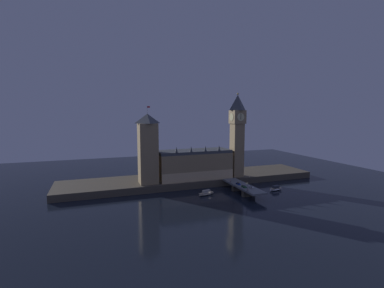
{
  "coord_description": "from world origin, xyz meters",
  "views": [
    {
      "loc": [
        -79.55,
        -183.99,
        60.73
      ],
      "look_at": [
        -6.29,
        20.0,
        35.97
      ],
      "focal_mm": 26.0,
      "sensor_mm": 36.0,
      "label": 1
    }
  ],
  "objects_px": {
    "pedestrian_near_rail": "(248,190)",
    "pedestrian_far_rail": "(230,181)",
    "victoria_tower": "(148,149)",
    "car_northbound_lead": "(238,184)",
    "car_northbound_trail": "(244,186)",
    "boat_downstream": "(276,189)",
    "boat_upstream": "(206,193)",
    "clock_tower": "(237,133)",
    "street_lamp_near": "(247,186)",
    "street_lamp_mid": "(249,179)",
    "car_southbound_lead": "(252,187)",
    "pedestrian_mid_walk": "(247,183)"
  },
  "relations": [
    {
      "from": "car_northbound_lead",
      "to": "car_northbound_trail",
      "type": "xyz_separation_m",
      "value": [
        0.0,
        -8.6,
        0.03
      ]
    },
    {
      "from": "boat_upstream",
      "to": "boat_downstream",
      "type": "relative_size",
      "value": 1.14
    },
    {
      "from": "street_lamp_near",
      "to": "boat_downstream",
      "type": "height_order",
      "value": "street_lamp_near"
    },
    {
      "from": "victoria_tower",
      "to": "boat_downstream",
      "type": "bearing_deg",
      "value": -21.01
    },
    {
      "from": "pedestrian_mid_walk",
      "to": "boat_upstream",
      "type": "height_order",
      "value": "pedestrian_mid_walk"
    },
    {
      "from": "car_northbound_trail",
      "to": "boat_downstream",
      "type": "xyz_separation_m",
      "value": [
        30.34,
        3.28,
        -5.43
      ]
    },
    {
      "from": "clock_tower",
      "to": "victoria_tower",
      "type": "height_order",
      "value": "clock_tower"
    },
    {
      "from": "pedestrian_far_rail",
      "to": "street_lamp_near",
      "type": "distance_m",
      "value": 25.77
    },
    {
      "from": "car_southbound_lead",
      "to": "street_lamp_mid",
      "type": "relative_size",
      "value": 0.69
    },
    {
      "from": "car_northbound_lead",
      "to": "pedestrian_near_rail",
      "type": "distance_m",
      "value": 18.57
    },
    {
      "from": "car_northbound_lead",
      "to": "boat_downstream",
      "type": "bearing_deg",
      "value": -9.95
    },
    {
      "from": "victoria_tower",
      "to": "car_northbound_lead",
      "type": "height_order",
      "value": "victoria_tower"
    },
    {
      "from": "clock_tower",
      "to": "boat_downstream",
      "type": "bearing_deg",
      "value": -63.83
    },
    {
      "from": "clock_tower",
      "to": "pedestrian_far_rail",
      "type": "relative_size",
      "value": 43.66
    },
    {
      "from": "pedestrian_mid_walk",
      "to": "street_lamp_mid",
      "type": "xyz_separation_m",
      "value": [
        0.4,
        -2.04,
        3.12
      ]
    },
    {
      "from": "pedestrian_mid_walk",
      "to": "street_lamp_near",
      "type": "xyz_separation_m",
      "value": [
        -10.39,
        -16.76,
        2.93
      ]
    },
    {
      "from": "car_northbound_trail",
      "to": "pedestrian_far_rail",
      "type": "distance_m",
      "value": 16.6
    },
    {
      "from": "clock_tower",
      "to": "car_northbound_lead",
      "type": "relative_size",
      "value": 15.36
    },
    {
      "from": "clock_tower",
      "to": "pedestrian_near_rail",
      "type": "bearing_deg",
      "value": -109.43
    },
    {
      "from": "car_northbound_lead",
      "to": "car_southbound_lead",
      "type": "relative_size",
      "value": 1.06
    },
    {
      "from": "car_northbound_trail",
      "to": "car_southbound_lead",
      "type": "xyz_separation_m",
      "value": [
        4.99,
        -2.35,
        -0.0
      ]
    },
    {
      "from": "car_northbound_lead",
      "to": "boat_upstream",
      "type": "xyz_separation_m",
      "value": [
        -25.39,
        1.92,
        -5.46
      ]
    },
    {
      "from": "pedestrian_near_rail",
      "to": "street_lamp_near",
      "type": "xyz_separation_m",
      "value": [
        -0.4,
        0.6,
        2.9
      ]
    },
    {
      "from": "pedestrian_near_rail",
      "to": "boat_downstream",
      "type": "height_order",
      "value": "pedestrian_near_rail"
    },
    {
      "from": "street_lamp_near",
      "to": "boat_upstream",
      "type": "distance_m",
      "value": 31.12
    },
    {
      "from": "car_northbound_trail",
      "to": "car_southbound_lead",
      "type": "distance_m",
      "value": 5.52
    },
    {
      "from": "street_lamp_near",
      "to": "street_lamp_mid",
      "type": "distance_m",
      "value": 18.25
    },
    {
      "from": "car_southbound_lead",
      "to": "street_lamp_near",
      "type": "bearing_deg",
      "value": -139.09
    },
    {
      "from": "pedestrian_near_rail",
      "to": "pedestrian_mid_walk",
      "type": "height_order",
      "value": "pedestrian_near_rail"
    },
    {
      "from": "pedestrian_far_rail",
      "to": "pedestrian_near_rail",
      "type": "bearing_deg",
      "value": -90.0
    },
    {
      "from": "pedestrian_near_rail",
      "to": "pedestrian_far_rail",
      "type": "distance_m",
      "value": 26.2
    },
    {
      "from": "victoria_tower",
      "to": "car_northbound_trail",
      "type": "xyz_separation_m",
      "value": [
        62.74,
        -39.03,
        -25.85
      ]
    },
    {
      "from": "car_northbound_trail",
      "to": "street_lamp_mid",
      "type": "relative_size",
      "value": 0.7
    },
    {
      "from": "boat_upstream",
      "to": "boat_downstream",
      "type": "height_order",
      "value": "boat_downstream"
    },
    {
      "from": "clock_tower",
      "to": "street_lamp_mid",
      "type": "height_order",
      "value": "clock_tower"
    },
    {
      "from": "pedestrian_near_rail",
      "to": "pedestrian_far_rail",
      "type": "bearing_deg",
      "value": 90.0
    },
    {
      "from": "car_northbound_lead",
      "to": "boat_upstream",
      "type": "bearing_deg",
      "value": 175.67
    },
    {
      "from": "victoria_tower",
      "to": "street_lamp_mid",
      "type": "relative_size",
      "value": 9.43
    },
    {
      "from": "pedestrian_near_rail",
      "to": "street_lamp_mid",
      "type": "height_order",
      "value": "street_lamp_mid"
    },
    {
      "from": "pedestrian_far_rail",
      "to": "street_lamp_mid",
      "type": "xyz_separation_m",
      "value": [
        10.39,
        -10.88,
        3.13
      ]
    },
    {
      "from": "pedestrian_far_rail",
      "to": "boat_upstream",
      "type": "bearing_deg",
      "value": -165.58
    },
    {
      "from": "victoria_tower",
      "to": "boat_upstream",
      "type": "bearing_deg",
      "value": -37.36
    },
    {
      "from": "car_northbound_lead",
      "to": "boat_downstream",
      "type": "relative_size",
      "value": 0.38
    },
    {
      "from": "boat_downstream",
      "to": "car_northbound_trail",
      "type": "bearing_deg",
      "value": -173.83
    },
    {
      "from": "victoria_tower",
      "to": "boat_upstream",
      "type": "xyz_separation_m",
      "value": [
        37.35,
        -28.51,
        -31.34
      ]
    },
    {
      "from": "clock_tower",
      "to": "street_lamp_near",
      "type": "distance_m",
      "value": 59.16
    },
    {
      "from": "car_northbound_trail",
      "to": "pedestrian_far_rail",
      "type": "height_order",
      "value": "pedestrian_far_rail"
    },
    {
      "from": "clock_tower",
      "to": "victoria_tower",
      "type": "relative_size",
      "value": 1.19
    },
    {
      "from": "clock_tower",
      "to": "pedestrian_mid_walk",
      "type": "bearing_deg",
      "value": -102.41
    },
    {
      "from": "pedestrian_near_rail",
      "to": "boat_downstream",
      "type": "relative_size",
      "value": 0.14
    }
  ]
}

